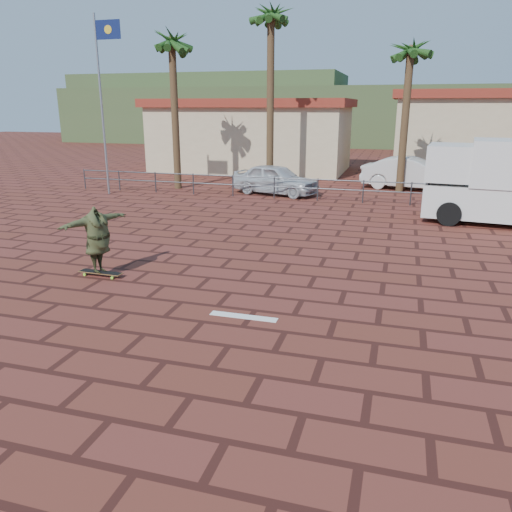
{
  "coord_description": "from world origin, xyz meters",
  "views": [
    {
      "loc": [
        3.54,
        -10.07,
        4.09
      ],
      "look_at": [
        0.5,
        0.41,
        0.8
      ],
      "focal_mm": 35.0,
      "sensor_mm": 36.0,
      "label": 1
    }
  ],
  "objects": [
    {
      "name": "palm_far_left",
      "position": [
        -7.5,
        13.5,
        6.83
      ],
      "size": [
        2.4,
        2.4,
        8.25
      ],
      "color": "brown",
      "rests_on": "ground"
    },
    {
      "name": "building_east",
      "position": [
        8.0,
        24.0,
        2.54
      ],
      "size": [
        10.6,
        6.6,
        5.0
      ],
      "color": "beige",
      "rests_on": "ground"
    },
    {
      "name": "longboard",
      "position": [
        -3.49,
        0.2,
        0.09
      ],
      "size": [
        1.16,
        0.29,
        0.11
      ],
      "rotation": [
        0.0,
        0.0,
        -0.03
      ],
      "color": "olive",
      "rests_on": "ground"
    },
    {
      "name": "paint_stripe",
      "position": [
        0.7,
        -1.2,
        0.0
      ],
      "size": [
        1.4,
        0.22,
        0.01
      ],
      "primitive_type": "cube",
      "color": "white",
      "rests_on": "ground"
    },
    {
      "name": "car_white",
      "position": [
        4.03,
        16.5,
        0.81
      ],
      "size": [
        5.13,
        2.58,
        1.61
      ],
      "primitive_type": "imported",
      "rotation": [
        0.0,
        0.0,
        1.38
      ],
      "color": "silver",
      "rests_on": "ground"
    },
    {
      "name": "palm_left",
      "position": [
        -3.0,
        15.0,
        7.95
      ],
      "size": [
        2.4,
        2.4,
        9.45
      ],
      "color": "brown",
      "rests_on": "ground"
    },
    {
      "name": "hill_front",
      "position": [
        0.0,
        50.0,
        3.0
      ],
      "size": [
        70.0,
        18.0,
        6.0
      ],
      "primitive_type": "cube",
      "color": "#384C28",
      "rests_on": "ground"
    },
    {
      "name": "palm_center",
      "position": [
        3.5,
        15.5,
        6.36
      ],
      "size": [
        2.4,
        2.4,
        7.75
      ],
      "color": "brown",
      "rests_on": "ground"
    },
    {
      "name": "building_west",
      "position": [
        -6.0,
        22.0,
        2.28
      ],
      "size": [
        12.6,
        7.6,
        4.5
      ],
      "color": "beige",
      "rests_on": "ground"
    },
    {
      "name": "car_silver",
      "position": [
        -2.23,
        13.18,
        0.72
      ],
      "size": [
        4.5,
        2.72,
        1.43
      ],
      "primitive_type": "imported",
      "rotation": [
        0.0,
        0.0,
        1.31
      ],
      "color": "silver",
      "rests_on": "ground"
    },
    {
      "name": "ground",
      "position": [
        0.0,
        0.0,
        0.0
      ],
      "size": [
        120.0,
        120.0,
        0.0
      ],
      "primitive_type": "plane",
      "color": "maroon",
      "rests_on": "ground"
    },
    {
      "name": "skateboarder",
      "position": [
        -3.49,
        0.2,
        0.94
      ],
      "size": [
        1.13,
        2.11,
        1.66
      ],
      "primitive_type": "imported",
      "rotation": [
        0.0,
        0.0,
        1.27
      ],
      "color": "#3B4123",
      "rests_on": "longboard"
    },
    {
      "name": "hill_back",
      "position": [
        -22.0,
        56.0,
        4.0
      ],
      "size": [
        35.0,
        14.0,
        8.0
      ],
      "primitive_type": "cube",
      "color": "#384C28",
      "rests_on": "ground"
    },
    {
      "name": "flagpole",
      "position": [
        -9.87,
        11.0,
        4.64
      ],
      "size": [
        1.3,
        0.1,
        8.0
      ],
      "color": "gray",
      "rests_on": "ground"
    },
    {
      "name": "guardrail",
      "position": [
        0.0,
        12.0,
        0.68
      ],
      "size": [
        24.06,
        0.06,
        1.0
      ],
      "color": "#47494F",
      "rests_on": "ground"
    }
  ]
}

